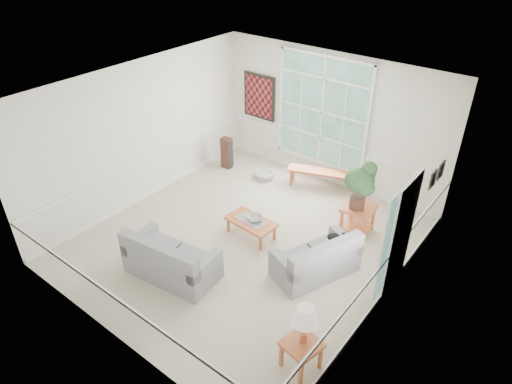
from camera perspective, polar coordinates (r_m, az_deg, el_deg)
floor at (r=8.89m, az=-1.31°, el=-6.09°), size 5.50×6.00×0.01m
ceiling at (r=7.41m, az=-1.60°, el=12.45°), size 5.50×6.00×0.02m
wall_back at (r=10.29m, az=9.30°, el=8.90°), size 5.50×0.02×3.00m
wall_front at (r=6.44m, az=-18.74°, el=-8.34°), size 5.50×0.02×3.00m
wall_left at (r=9.83m, az=-14.06°, el=7.20°), size 0.02×6.00×3.00m
wall_right at (r=6.91m, az=16.58°, el=-4.76°), size 0.02×6.00×3.00m
window_back at (r=10.29m, az=8.28°, el=9.89°), size 2.30×0.08×2.40m
entry_door at (r=7.65m, az=17.60°, el=-5.16°), size 0.08×0.90×2.10m
door_sidelight at (r=7.11m, az=15.76°, el=-7.02°), size 0.08×0.26×1.90m
wall_art at (r=11.20m, az=0.39°, el=11.83°), size 0.90×0.06×1.10m
wall_frame_near at (r=8.33m, az=21.20°, el=1.50°), size 0.04×0.26×0.32m
wall_frame_far at (r=8.68m, az=22.08°, el=2.56°), size 0.04×0.26×0.32m
loveseat_right at (r=8.01m, az=7.47°, el=-7.78°), size 1.24×1.64×0.79m
loveseat_front at (r=8.02m, az=-10.50°, el=-7.72°), size 1.67×1.02×0.86m
coffee_table at (r=8.90m, az=-0.62°, el=-4.53°), size 1.01×0.59×0.36m
pewter_bowl at (r=8.78m, az=-0.05°, el=-3.27°), size 0.48×0.48×0.09m
window_bench at (r=10.51m, az=8.73°, el=1.54°), size 1.77×0.96×0.41m
end_table at (r=9.17m, az=12.56°, el=-3.33°), size 0.62×0.62×0.58m
houseplant at (r=8.70m, az=12.81°, el=0.80°), size 0.71×0.71×1.00m
side_table at (r=6.72m, az=5.64°, el=-19.59°), size 0.56×0.56×0.49m
table_lamp at (r=6.32m, az=6.08°, el=-16.14°), size 0.42×0.42×0.63m
pet_bed at (r=10.83m, az=1.07°, el=2.11°), size 0.53×0.53×0.14m
floor_speaker at (r=11.16m, az=-3.67°, el=4.91°), size 0.26×0.21×0.78m
cat at (r=8.27m, az=10.03°, el=-5.74°), size 0.38×0.28×0.17m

